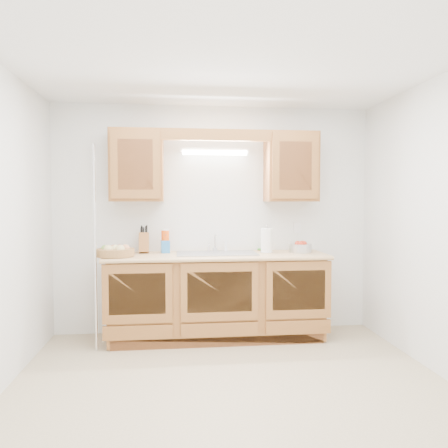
{
  "coord_description": "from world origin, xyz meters",
  "views": [
    {
      "loc": [
        -0.43,
        -3.35,
        1.45
      ],
      "look_at": [
        0.04,
        0.85,
        1.23
      ],
      "focal_mm": 35.0,
      "sensor_mm": 36.0,
      "label": 1
    }
  ],
  "objects": [
    {
      "name": "upper_cabinet_left",
      "position": [
        -0.83,
        1.33,
        1.83
      ],
      "size": [
        0.55,
        0.33,
        0.75
      ],
      "primitive_type": "cube",
      "color": "brown",
      "rests_on": "room"
    },
    {
      "name": "room",
      "position": [
        0.0,
        0.0,
        1.25
      ],
      "size": [
        3.52,
        3.5,
        2.5
      ],
      "color": "#C3AE8C",
      "rests_on": "ground"
    },
    {
      "name": "wire_shelf_pole",
      "position": [
        -1.2,
        0.94,
        1.0
      ],
      "size": [
        0.03,
        0.03,
        2.0
      ],
      "primitive_type": "cylinder",
      "color": "silver",
      "rests_on": "ground"
    },
    {
      "name": "sink",
      "position": [
        0.0,
        1.21,
        0.83
      ],
      "size": [
        0.84,
        0.46,
        0.36
      ],
      "color": "#9E9EA3",
      "rests_on": "countertop"
    },
    {
      "name": "countertop",
      "position": [
        0.0,
        1.19,
        0.88
      ],
      "size": [
        2.3,
        0.63,
        0.04
      ],
      "primitive_type": "cube",
      "color": "tan",
      "rests_on": "base_cabinets"
    },
    {
      "name": "fluorescent_fixture",
      "position": [
        0.0,
        1.42,
        2.0
      ],
      "size": [
        0.76,
        0.08,
        0.08
      ],
      "color": "white",
      "rests_on": "room"
    },
    {
      "name": "sponge",
      "position": [
        0.54,
        1.44,
        0.91
      ],
      "size": [
        0.12,
        0.1,
        0.02
      ],
      "rotation": [
        0.0,
        0.0,
        -0.37
      ],
      "color": "#CC333F",
      "rests_on": "countertop"
    },
    {
      "name": "soap_bottle",
      "position": [
        -0.54,
        1.34,
        1.0
      ],
      "size": [
        0.1,
        0.1,
        0.2
      ],
      "primitive_type": "imported",
      "rotation": [
        0.0,
        0.0,
        0.15
      ],
      "color": "blue",
      "rests_on": "countertop"
    },
    {
      "name": "upper_cabinet_right",
      "position": [
        0.83,
        1.33,
        1.83
      ],
      "size": [
        0.55,
        0.33,
        0.75
      ],
      "primitive_type": "cube",
      "color": "brown",
      "rests_on": "room"
    },
    {
      "name": "apple_bowl",
      "position": [
        0.91,
        1.22,
        0.95
      ],
      "size": [
        0.31,
        0.31,
        0.13
      ],
      "rotation": [
        0.0,
        0.0,
        0.35
      ],
      "color": "silver",
      "rests_on": "countertop"
    },
    {
      "name": "fruit_basket",
      "position": [
        -1.03,
        1.08,
        0.95
      ],
      "size": [
        0.4,
        0.4,
        0.12
      ],
      "rotation": [
        0.0,
        0.0,
        0.06
      ],
      "color": "#9A693E",
      "rests_on": "countertop"
    },
    {
      "name": "base_cabinets",
      "position": [
        0.0,
        1.2,
        0.44
      ],
      "size": [
        2.2,
        0.6,
        0.86
      ],
      "primitive_type": "cube",
      "color": "brown",
      "rests_on": "ground"
    },
    {
      "name": "outlet_plate",
      "position": [
        0.95,
        1.49,
        1.15
      ],
      "size": [
        0.08,
        0.01,
        0.12
      ],
      "primitive_type": "cube",
      "color": "white",
      "rests_on": "room"
    },
    {
      "name": "knife_block",
      "position": [
        -0.77,
        1.37,
        1.01
      ],
      "size": [
        0.11,
        0.18,
        0.31
      ],
      "rotation": [
        0.0,
        0.0,
        0.04
      ],
      "color": "brown",
      "rests_on": "countertop"
    },
    {
      "name": "orange_canister",
      "position": [
        -0.54,
        1.35,
        1.03
      ],
      "size": [
        0.1,
        0.1,
        0.25
      ],
      "rotation": [
        0.0,
        0.0,
        -0.19
      ],
      "color": "#EE4F0D",
      "rests_on": "countertop"
    },
    {
      "name": "paper_towel",
      "position": [
        0.54,
        1.23,
        1.03
      ],
      "size": [
        0.16,
        0.16,
        0.31
      ],
      "rotation": [
        0.0,
        0.0,
        -0.39
      ],
      "color": "silver",
      "rests_on": "countertop"
    },
    {
      "name": "valance",
      "position": [
        0.0,
        1.19,
        2.14
      ],
      "size": [
        2.2,
        0.05,
        0.12
      ],
      "primitive_type": "cube",
      "color": "brown",
      "rests_on": "room"
    }
  ]
}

